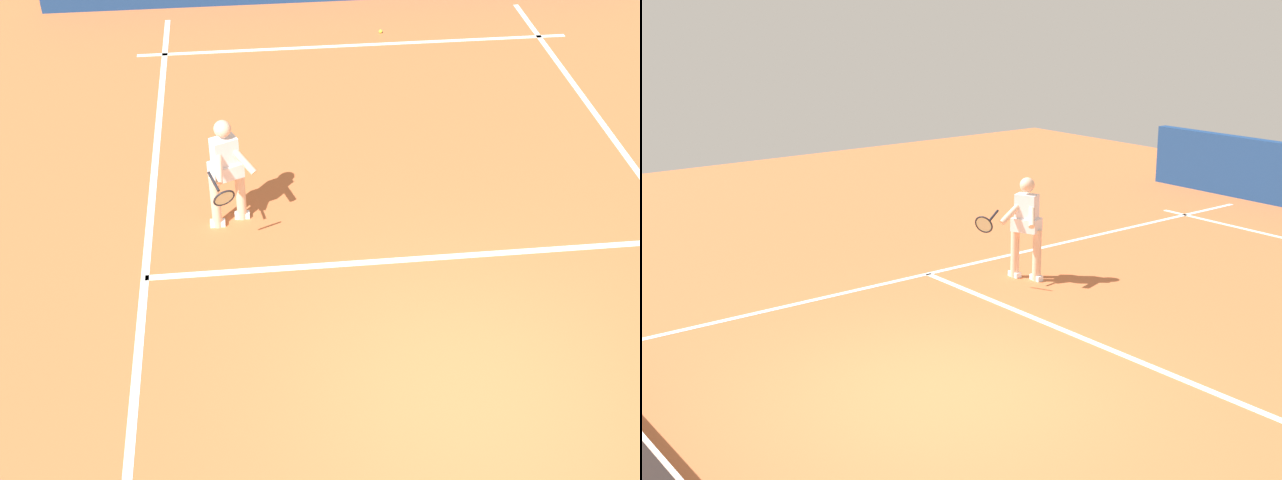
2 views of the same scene
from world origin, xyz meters
TOP-DOWN VIEW (x-y plane):
  - ground_plane at (0.00, 0.00)m, footprint 28.40×28.40m
  - service_line_marking at (0.00, -2.24)m, footprint 7.01×0.10m
  - sideline_right_marking at (3.50, 0.00)m, footprint 0.10×19.85m
  - tennis_player at (2.43, -3.26)m, footprint 0.67×1.12m

SIDE VIEW (x-z plane):
  - ground_plane at x=0.00m, z-range 0.00..0.00m
  - service_line_marking at x=0.00m, z-range 0.00..0.01m
  - sideline_right_marking at x=3.50m, z-range 0.00..0.01m
  - tennis_player at x=2.43m, z-range 0.07..1.62m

